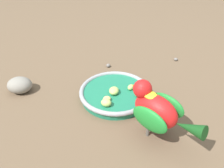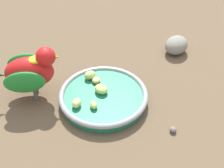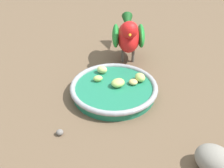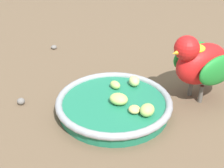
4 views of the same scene
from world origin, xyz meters
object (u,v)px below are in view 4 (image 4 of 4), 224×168
(apple_piece_3, at_px, (119,99))
(apple_piece_0, at_px, (134,109))
(pebble_1, at_px, (21,101))
(parrot, at_px, (203,61))
(apple_piece_2, at_px, (134,81))
(feeding_bowl, at_px, (114,105))
(apple_piece_4, at_px, (147,110))
(apple_piece_1, at_px, (115,85))
(pebble_0, at_px, (54,47))

(apple_piece_3, bearing_deg, apple_piece_0, 91.10)
(apple_piece_3, distance_m, pebble_1, 0.21)
(parrot, bearing_deg, apple_piece_2, -33.50)
(apple_piece_2, bearing_deg, parrot, 134.19)
(feeding_bowl, relative_size, apple_piece_4, 7.32)
(apple_piece_2, xyz_separation_m, apple_piece_3, (0.07, 0.03, -0.00))
(apple_piece_0, relative_size, pebble_1, 1.43)
(apple_piece_0, bearing_deg, apple_piece_2, -135.54)
(apple_piece_1, distance_m, apple_piece_3, 0.06)
(pebble_1, bearing_deg, pebble_0, -137.42)
(pebble_0, bearing_deg, apple_piece_0, 78.21)
(pebble_0, bearing_deg, apple_piece_4, 80.27)
(apple_piece_3, xyz_separation_m, pebble_1, (0.13, -0.17, -0.03))
(apple_piece_4, distance_m, parrot, 0.17)
(feeding_bowl, distance_m, apple_piece_3, 0.02)
(apple_piece_0, distance_m, parrot, 0.18)
(parrot, xyz_separation_m, pebble_1, (0.30, -0.24, -0.08))
(apple_piece_3, height_order, pebble_0, apple_piece_3)
(apple_piece_2, distance_m, pebble_0, 0.33)
(parrot, relative_size, pebble_1, 13.05)
(apple_piece_1, distance_m, pebble_1, 0.20)
(feeding_bowl, xyz_separation_m, apple_piece_0, (-0.00, 0.05, 0.01))
(apple_piece_0, bearing_deg, apple_piece_4, 117.18)
(apple_piece_3, height_order, apple_piece_4, apple_piece_4)
(apple_piece_3, bearing_deg, apple_piece_2, -158.35)
(apple_piece_0, height_order, parrot, parrot)
(apple_piece_0, bearing_deg, apple_piece_3, -88.90)
(pebble_1, bearing_deg, apple_piece_3, 127.51)
(apple_piece_0, relative_size, apple_piece_3, 0.64)
(apple_piece_3, bearing_deg, parrot, 157.43)
(apple_piece_1, xyz_separation_m, apple_piece_4, (0.02, 0.11, 0.00))
(feeding_bowl, bearing_deg, parrot, 154.53)
(feeding_bowl, height_order, apple_piece_1, apple_piece_1)
(feeding_bowl, distance_m, apple_piece_0, 0.06)
(apple_piece_0, distance_m, apple_piece_1, 0.10)
(pebble_0, bearing_deg, feeding_bowl, 76.00)
(apple_piece_0, distance_m, apple_piece_4, 0.03)
(apple_piece_0, bearing_deg, feeding_bowl, -86.90)
(apple_piece_3, xyz_separation_m, pebble_0, (-0.09, -0.36, -0.03))
(apple_piece_1, xyz_separation_m, pebble_1, (0.16, -0.12, -0.03))
(feeding_bowl, height_order, parrot, parrot)
(apple_piece_0, bearing_deg, pebble_0, -101.79)
(apple_piece_1, height_order, parrot, parrot)
(apple_piece_0, xyz_separation_m, apple_piece_4, (-0.01, 0.02, 0.00))
(apple_piece_0, distance_m, pebble_1, 0.25)
(feeding_bowl, distance_m, pebble_0, 0.36)
(parrot, relative_size, pebble_0, 13.05)
(apple_piece_2, height_order, apple_piece_3, same)
(feeding_bowl, bearing_deg, apple_piece_0, 93.10)
(apple_piece_1, distance_m, apple_piece_2, 0.04)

